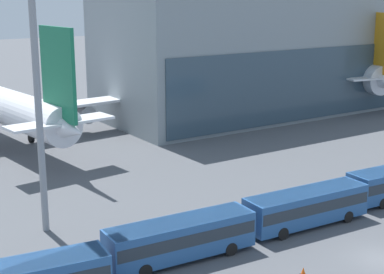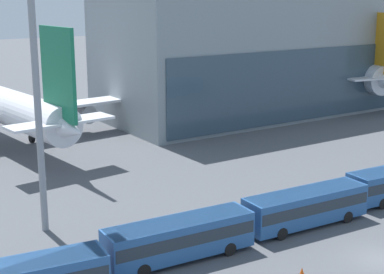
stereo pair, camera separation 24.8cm
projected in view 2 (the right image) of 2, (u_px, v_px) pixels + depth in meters
name	position (u px, v px, depth m)	size (l,w,h in m)	color
ground_plane	(382.00, 260.00, 42.53)	(440.00, 440.00, 0.00)	#515459
airliner_at_gate_near	(6.00, 106.00, 73.00)	(37.84, 39.86, 15.45)	white
airliner_at_gate_far	(331.00, 70.00, 104.33)	(35.33, 36.67, 15.78)	silver
shuttle_bus_1	(180.00, 236.00, 42.19)	(11.39, 3.43, 3.00)	#285693
shuttle_bus_2	(306.00, 205.00, 48.33)	(11.38, 3.36, 3.00)	#285693
floodlight_mast	(32.00, 17.00, 43.77)	(2.63, 2.63, 25.16)	gray
traffic_cone_0	(302.00, 271.00, 40.14)	(0.47, 0.47, 0.58)	black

